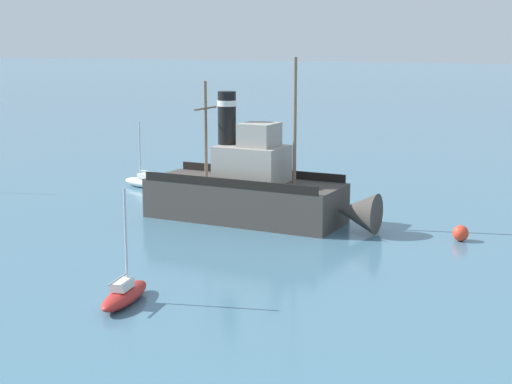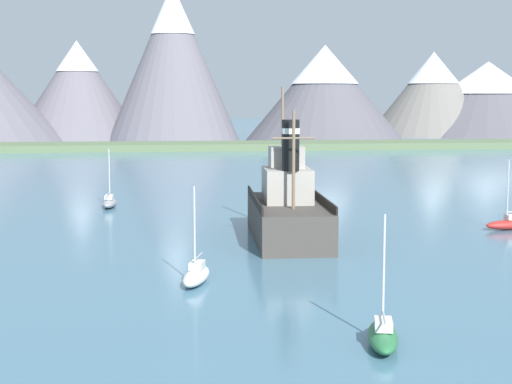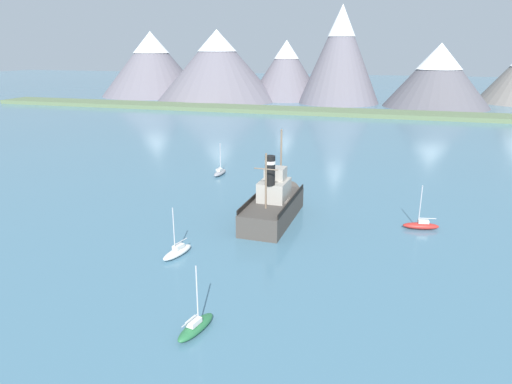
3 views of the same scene
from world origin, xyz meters
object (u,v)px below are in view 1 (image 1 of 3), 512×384
(sailboat_white, at_px, (144,182))
(sailboat_red, at_px, (124,294))
(old_tugboat, at_px, (254,191))
(mooring_buoy, at_px, (461,233))

(sailboat_white, bearing_deg, sailboat_red, 30.81)
(old_tugboat, xyz_separation_m, mooring_buoy, (-0.32, 12.36, -1.39))
(old_tugboat, distance_m, sailboat_white, 13.68)
(sailboat_red, distance_m, sailboat_white, 26.15)
(sailboat_red, xyz_separation_m, mooring_buoy, (-16.35, 10.97, 0.01))
(old_tugboat, distance_m, sailboat_red, 16.16)
(sailboat_white, bearing_deg, old_tugboat, 61.82)
(old_tugboat, bearing_deg, mooring_buoy, 91.47)
(sailboat_red, relative_size, sailboat_white, 1.00)
(sailboat_white, xyz_separation_m, mooring_buoy, (6.11, 24.36, 0.01))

